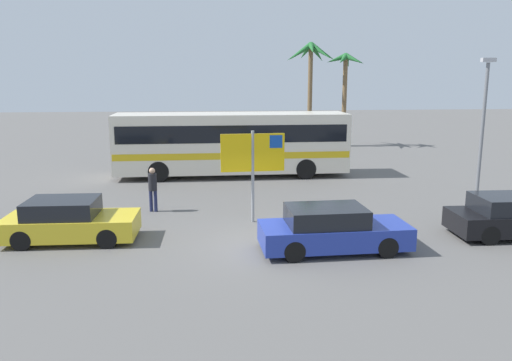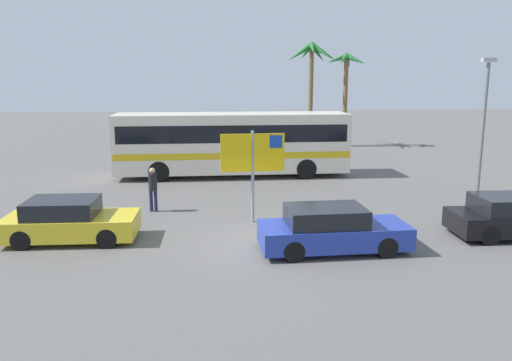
# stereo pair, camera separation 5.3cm
# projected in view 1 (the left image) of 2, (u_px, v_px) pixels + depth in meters

# --- Properties ---
(ground) EXTENTS (120.00, 120.00, 0.00)m
(ground) POSITION_uv_depth(u_px,v_px,m) (269.00, 244.00, 15.53)
(ground) COLOR #605E5B
(bus_front_coach) EXTENTS (11.59, 2.61, 3.17)m
(bus_front_coach) POSITION_uv_depth(u_px,v_px,m) (232.00, 141.00, 25.71)
(bus_front_coach) COLOR silver
(bus_front_coach) RESTS_ON ground
(ferry_sign) EXTENTS (2.20, 0.18, 3.20)m
(ferry_sign) POSITION_uv_depth(u_px,v_px,m) (254.00, 156.00, 17.39)
(ferry_sign) COLOR gray
(ferry_sign) RESTS_ON ground
(car_yellow) EXTENTS (4.03, 1.87, 1.32)m
(car_yellow) POSITION_uv_depth(u_px,v_px,m) (69.00, 221.00, 15.66)
(car_yellow) COLOR yellow
(car_yellow) RESTS_ON ground
(car_blue) EXTENTS (4.34, 1.83, 1.32)m
(car_blue) POSITION_uv_depth(u_px,v_px,m) (332.00, 230.00, 14.78)
(car_blue) COLOR #23389E
(car_blue) RESTS_ON ground
(pedestrian_by_bus) EXTENTS (0.32, 0.32, 1.67)m
(pedestrian_by_bus) POSITION_uv_depth(u_px,v_px,m) (153.00, 186.00, 19.02)
(pedestrian_by_bus) COLOR #1E2347
(pedestrian_by_bus) RESTS_ON ground
(lamp_post_left_side) EXTENTS (0.56, 0.20, 5.70)m
(lamp_post_left_side) POSITION_uv_depth(u_px,v_px,m) (483.00, 123.00, 20.24)
(lamp_post_left_side) COLOR slate
(lamp_post_left_side) RESTS_ON ground
(palm_tree_seaside) EXTENTS (2.94, 2.69, 6.59)m
(palm_tree_seaside) POSITION_uv_depth(u_px,v_px,m) (345.00, 72.00, 35.81)
(palm_tree_seaside) COLOR brown
(palm_tree_seaside) RESTS_ON ground
(palm_tree_inland) EXTENTS (3.78, 4.10, 7.35)m
(palm_tree_inland) POSITION_uv_depth(u_px,v_px,m) (311.00, 61.00, 35.91)
(palm_tree_inland) COLOR brown
(palm_tree_inland) RESTS_ON ground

